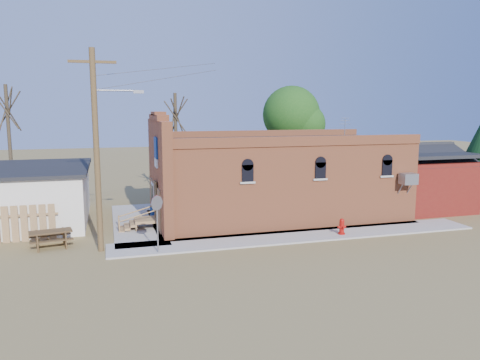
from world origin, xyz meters
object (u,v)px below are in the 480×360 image
object	(u,v)px
brick_bar	(273,178)
fire_hydrant	(342,226)
trash_barrel	(155,214)
picnic_table	(51,237)
utility_pole	(98,146)
stop_sign	(157,209)

from	to	relation	value
brick_bar	fire_hydrant	size ratio (longest dim) A/B	20.11
trash_barrel	fire_hydrant	bearing A→B (deg)	-30.95
trash_barrel	picnic_table	bearing A→B (deg)	-146.59
brick_bar	trash_barrel	distance (m)	7.19
fire_hydrant	trash_barrel	distance (m)	10.35
utility_pole	fire_hydrant	bearing A→B (deg)	-3.30
utility_pole	trash_barrel	world-z (taller)	utility_pole
stop_sign	trash_barrel	world-z (taller)	stop_sign
utility_pole	stop_sign	xyz separation A→B (m)	(2.40, -1.13, -2.71)
utility_pole	stop_sign	bearing A→B (deg)	-25.19
fire_hydrant	stop_sign	distance (m)	9.47
stop_sign	trash_barrel	xyz separation A→B (m)	(0.44, 5.78, -1.57)
fire_hydrant	picnic_table	world-z (taller)	fire_hydrant
trash_barrel	picnic_table	xyz separation A→B (m)	(-5.14, -3.39, 0.02)
picnic_table	stop_sign	bearing A→B (deg)	-36.88
fire_hydrant	picnic_table	distance (m)	14.16
fire_hydrant	stop_sign	bearing A→B (deg)	-174.90
utility_pole	trash_barrel	size ratio (longest dim) A/B	10.96
brick_bar	fire_hydrant	distance (m)	5.65
utility_pole	stop_sign	distance (m)	3.79
utility_pole	picnic_table	distance (m)	5.00
fire_hydrant	stop_sign	xyz separation A→B (m)	(-9.32, -0.45, 1.58)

